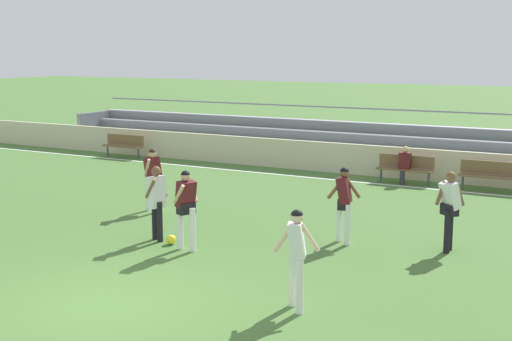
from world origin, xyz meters
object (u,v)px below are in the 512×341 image
at_px(player_white_pressing_high, 296,250).
at_px(bench_near_wall_gap, 405,166).
at_px(player_white_overlapping, 157,196).
at_px(player_dark_wide_left, 153,174).
at_px(player_white_trailing_run, 450,204).
at_px(player_dark_wide_right, 344,198).
at_px(spectator_seated, 405,162).
at_px(soccer_ball, 171,240).
at_px(player_dark_deep_cover, 186,203).
at_px(bench_near_bin, 124,144).
at_px(bench_far_right, 490,173).
at_px(bleacher_stand, 372,143).

bearing_deg(player_white_pressing_high, bench_near_wall_gap, 98.77).
height_order(bench_near_wall_gap, player_white_pressing_high, player_white_pressing_high).
xyz_separation_m(player_white_overlapping, player_dark_wide_left, (-1.86, 2.31, -0.01)).
height_order(player_white_trailing_run, player_dark_wide_right, player_white_trailing_run).
xyz_separation_m(spectator_seated, soccer_ball, (-2.29, -9.45, -0.59)).
distance_m(player_dark_deep_cover, player_dark_wide_left, 3.92).
xyz_separation_m(bench_near_bin, player_white_trailing_run, (14.63, -7.17, 0.48)).
height_order(spectator_seated, player_dark_wide_right, player_dark_wide_right).
xyz_separation_m(bench_far_right, player_white_pressing_high, (-0.80, -11.78, 0.46)).
relative_size(spectator_seated, player_dark_wide_right, 0.71).
height_order(bench_near_bin, player_white_trailing_run, player_white_trailing_run).
bearing_deg(bleacher_stand, player_dark_wide_left, -103.96).
distance_m(bench_far_right, player_dark_wide_left, 10.16).
bearing_deg(player_dark_deep_cover, soccer_ball, 159.56).
relative_size(bench_near_bin, player_dark_wide_right, 1.06).
bearing_deg(bench_near_bin, bench_near_wall_gap, 0.00).
relative_size(player_dark_wide_left, player_white_trailing_run, 0.97).
distance_m(bench_near_wall_gap, player_white_trailing_run, 7.84).
xyz_separation_m(player_white_pressing_high, soccer_ball, (-4.11, 2.22, -0.89)).
bearing_deg(player_dark_wide_right, player_white_overlapping, -154.00).
height_order(bleacher_stand, spectator_seated, bleacher_stand).
bearing_deg(bench_far_right, player_white_trailing_run, -85.74).
xyz_separation_m(bench_far_right, player_dark_wide_left, (-7.23, -7.12, 0.45)).
height_order(bleacher_stand, player_white_overlapping, bleacher_stand).
height_order(player_white_overlapping, player_white_pressing_high, player_white_overlapping).
distance_m(player_dark_deep_cover, player_white_trailing_run, 5.53).
height_order(bleacher_stand, bench_near_bin, bleacher_stand).
xyz_separation_m(player_dark_deep_cover, player_white_pressing_high, (3.55, -2.01, -0.03)).
xyz_separation_m(player_white_overlapping, player_dark_wide_right, (3.71, 1.81, 0.01)).
distance_m(spectator_seated, player_white_trailing_run, 7.73).
distance_m(bleacher_stand, spectator_seated, 3.63).
relative_size(bench_far_right, player_dark_wide_right, 1.06).
relative_size(bleacher_stand, player_white_overlapping, 15.82).
xyz_separation_m(bleacher_stand, bench_far_right, (4.76, -2.81, -0.29)).
height_order(player_white_pressing_high, player_white_trailing_run, player_white_trailing_run).
bearing_deg(player_dark_wide_right, player_white_pressing_high, -78.35).
bearing_deg(bench_far_right, bleacher_stand, 149.48).
height_order(player_dark_deep_cover, player_white_trailing_run, player_dark_deep_cover).
xyz_separation_m(bench_far_right, bench_near_bin, (-14.10, 0.00, 0.00)).
height_order(bench_near_wall_gap, player_dark_wide_left, player_dark_wide_left).
xyz_separation_m(bleacher_stand, player_white_pressing_high, (3.97, -14.59, 0.17)).
bearing_deg(player_white_trailing_run, spectator_seated, 114.06).
xyz_separation_m(player_dark_deep_cover, player_dark_wide_left, (-2.88, 2.65, -0.04)).
bearing_deg(player_white_trailing_run, player_white_pressing_high, -106.09).
height_order(player_white_pressing_high, soccer_ball, player_white_pressing_high).
relative_size(player_white_pressing_high, player_dark_wide_left, 1.01).
bearing_deg(player_dark_wide_left, player_dark_deep_cover, -42.60).
height_order(bench_far_right, player_white_pressing_high, player_white_pressing_high).
distance_m(bench_near_bin, spectator_seated, 11.48).
height_order(bench_far_right, bench_near_bin, same).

